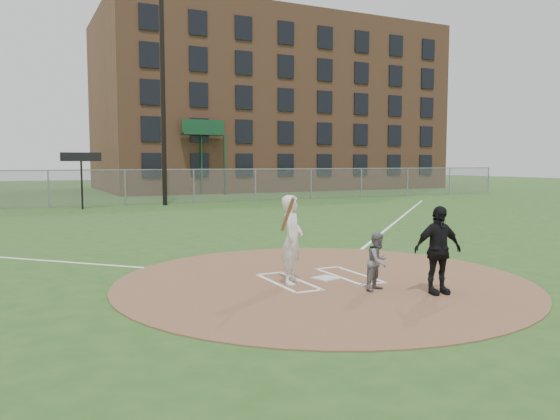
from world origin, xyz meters
name	(u,v)px	position (x,y,z in m)	size (l,w,h in m)	color
ground	(323,281)	(0.00, 0.00, 0.00)	(140.00, 140.00, 0.00)	#28501B
dirt_circle	(323,281)	(0.00, 0.00, 0.01)	(8.40, 8.40, 0.02)	brown
home_plate	(326,278)	(0.11, 0.07, 0.03)	(0.43, 0.43, 0.03)	silver
foul_line_first	(399,219)	(9.00, 9.00, 0.01)	(0.10, 24.00, 0.01)	white
catcher	(378,261)	(0.49, -1.20, 0.57)	(0.53, 0.41, 1.09)	slate
umpire	(438,250)	(1.30, -1.90, 0.83)	(0.95, 0.39, 1.61)	black
batters_boxes	(319,278)	(0.00, 0.15, 0.03)	(2.08, 1.88, 0.01)	white
batter_at_plate	(292,239)	(-0.71, 0.00, 0.90)	(0.74, 1.08, 1.78)	white
outfield_fence	(125,187)	(0.00, 22.00, 1.02)	(56.08, 0.08, 2.03)	slate
brick_warehouse	(266,108)	(16.00, 37.96, 7.50)	(30.00, 17.17, 15.00)	#8E5A3D
light_pole	(163,87)	(2.00, 21.00, 6.61)	(1.20, 0.30, 12.22)	black
scoreboard_sign	(81,163)	(-2.50, 20.20, 2.39)	(2.00, 0.10, 2.93)	black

